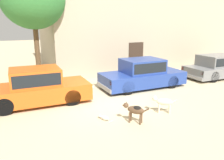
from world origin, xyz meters
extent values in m
plane|color=#CCB78E|center=(0.00, 0.00, 0.00)|extent=(80.00, 80.00, 0.00)
cube|color=#D15619|center=(-2.45, 1.15, 0.48)|extent=(4.30, 1.94, 0.67)
cube|color=#D15619|center=(-2.49, 1.16, 1.16)|extent=(2.00, 1.61, 0.69)
cube|color=black|center=(-2.49, 1.16, 1.17)|extent=(1.85, 1.63, 0.49)
cube|color=#999BA0|center=(-0.35, 1.08, 0.26)|extent=(0.18, 1.76, 0.20)
sphere|color=silver|center=(-0.29, 1.79, 0.63)|extent=(0.20, 0.20, 0.20)
sphere|color=silver|center=(-0.34, 0.36, 0.63)|extent=(0.20, 0.20, 0.20)
cylinder|color=black|center=(-1.15, 1.90, 0.33)|extent=(0.67, 0.22, 0.66)
cylinder|color=black|center=(-1.20, 0.31, 0.33)|extent=(0.67, 0.22, 0.66)
cylinder|color=black|center=(-3.69, 2.00, 0.33)|extent=(0.67, 0.22, 0.66)
cylinder|color=black|center=(-3.75, 0.41, 0.33)|extent=(0.67, 0.22, 0.66)
cube|color=navy|center=(2.87, 1.28, 0.48)|extent=(4.45, 1.91, 0.66)
cube|color=navy|center=(2.83, 1.28, 1.16)|extent=(2.06, 1.60, 0.69)
cube|color=black|center=(2.83, 1.28, 1.17)|extent=(1.90, 1.62, 0.49)
cube|color=#999BA0|center=(5.06, 1.23, 0.26)|extent=(0.16, 1.77, 0.20)
cube|color=#999BA0|center=(0.69, 1.34, 0.26)|extent=(0.16, 1.77, 0.20)
sphere|color=silver|center=(5.10, 1.95, 0.63)|extent=(0.20, 0.20, 0.20)
sphere|color=silver|center=(5.07, 0.51, 0.63)|extent=(0.20, 0.20, 0.20)
cube|color=red|center=(0.71, 2.12, 0.65)|extent=(0.04, 0.18, 0.18)
cube|color=red|center=(0.67, 0.55, 0.65)|extent=(0.04, 0.18, 0.18)
cylinder|color=black|center=(4.21, 2.05, 0.33)|extent=(0.67, 0.22, 0.67)
cylinder|color=black|center=(4.18, 0.45, 0.33)|extent=(0.67, 0.22, 0.67)
cylinder|color=black|center=(1.57, 2.12, 0.33)|extent=(0.67, 0.22, 0.67)
cylinder|color=black|center=(1.53, 0.51, 0.33)|extent=(0.67, 0.22, 0.67)
cube|color=slate|center=(8.50, 1.06, 0.45)|extent=(4.62, 1.94, 0.60)
cube|color=slate|center=(8.27, 1.07, 1.09)|extent=(2.33, 1.62, 0.66)
cube|color=black|center=(8.27, 1.07, 1.10)|extent=(2.15, 1.64, 0.47)
cube|color=#999BA0|center=(6.24, 1.14, 0.26)|extent=(0.18, 1.76, 0.20)
cube|color=red|center=(6.26, 1.91, 0.60)|extent=(0.05, 0.18, 0.18)
cube|color=red|center=(6.21, 0.36, 0.60)|extent=(0.05, 0.18, 0.18)
cylinder|color=black|center=(9.89, 1.81, 0.32)|extent=(0.66, 0.22, 0.65)
cylinder|color=black|center=(7.15, 1.90, 0.32)|extent=(0.66, 0.22, 0.65)
cylinder|color=black|center=(7.10, 0.31, 0.32)|extent=(0.66, 0.22, 0.65)
cube|color=tan|center=(6.42, 6.72, 4.95)|extent=(14.86, 5.28, 9.90)
cube|color=#38281E|center=(4.19, 4.07, 1.05)|extent=(1.10, 0.02, 2.10)
cylinder|color=beige|center=(1.47, -1.95, 0.17)|extent=(0.06, 0.06, 0.35)
cylinder|color=beige|center=(1.56, -1.83, 0.17)|extent=(0.06, 0.06, 0.35)
cylinder|color=beige|center=(1.79, -2.18, 0.17)|extent=(0.06, 0.06, 0.35)
cylinder|color=beige|center=(1.88, -2.05, 0.17)|extent=(0.06, 0.06, 0.35)
ellipsoid|color=beige|center=(1.67, -2.00, 0.44)|extent=(0.60, 0.51, 0.26)
sphere|color=beige|center=(1.38, -1.79, 0.55)|extent=(0.18, 0.18, 0.18)
cone|color=beige|center=(1.30, -1.73, 0.53)|extent=(0.14, 0.14, 0.10)
cone|color=beige|center=(1.35, -1.83, 0.63)|extent=(0.09, 0.09, 0.08)
cone|color=beige|center=(1.41, -1.74, 0.63)|extent=(0.09, 0.09, 0.08)
cylinder|color=beige|center=(1.98, -2.22, 0.50)|extent=(0.20, 0.16, 0.14)
cylinder|color=brown|center=(0.06, -2.16, 0.18)|extent=(0.06, 0.06, 0.36)
cylinder|color=brown|center=(0.18, -2.07, 0.18)|extent=(0.06, 0.06, 0.36)
cylinder|color=brown|center=(0.30, -2.46, 0.18)|extent=(0.06, 0.06, 0.36)
cylinder|color=brown|center=(0.42, -2.36, 0.18)|extent=(0.06, 0.06, 0.36)
ellipsoid|color=brown|center=(0.24, -2.26, 0.46)|extent=(0.52, 0.58, 0.28)
ellipsoid|color=black|center=(0.27, -2.30, 0.54)|extent=(0.35, 0.37, 0.15)
sphere|color=brown|center=(0.02, -1.98, 0.57)|extent=(0.18, 0.18, 0.18)
cone|color=brown|center=(-0.04, -1.91, 0.56)|extent=(0.14, 0.14, 0.10)
cone|color=brown|center=(-0.03, -2.02, 0.65)|extent=(0.09, 0.09, 0.08)
cone|color=brown|center=(0.06, -1.95, 0.65)|extent=(0.09, 0.09, 0.08)
cylinder|color=brown|center=(0.47, -2.55, 0.52)|extent=(0.16, 0.18, 0.16)
ellipsoid|color=beige|center=(-0.61, -1.61, 0.08)|extent=(0.30, 0.39, 0.16)
sphere|color=beige|center=(-0.71, -1.42, 0.10)|extent=(0.11, 0.11, 0.11)
cone|color=beige|center=(-0.74, -1.43, 0.15)|extent=(0.05, 0.05, 0.04)
cone|color=beige|center=(-0.69, -1.40, 0.15)|extent=(0.05, 0.05, 0.04)
cylinder|color=beige|center=(-0.50, -1.86, 0.02)|extent=(0.21, 0.14, 0.04)
cylinder|color=brown|center=(-1.94, 4.15, 1.65)|extent=(0.26, 0.26, 3.30)
camera|label=1|loc=(-3.52, -8.12, 3.29)|focal=35.31mm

